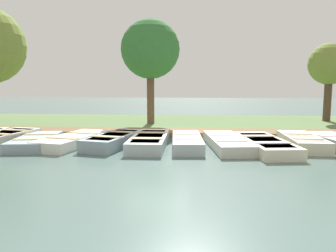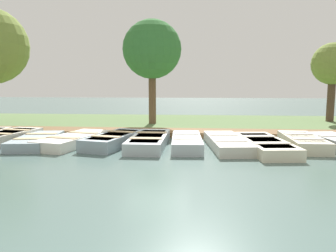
{
  "view_description": "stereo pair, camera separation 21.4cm",
  "coord_description": "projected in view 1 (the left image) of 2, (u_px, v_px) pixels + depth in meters",
  "views": [
    {
      "loc": [
        12.39,
        1.31,
        2.18
      ],
      "look_at": [
        0.54,
        0.5,
        0.65
      ],
      "focal_mm": 35.0,
      "sensor_mm": 36.0,
      "label": 1
    },
    {
      "loc": [
        12.37,
        1.53,
        2.18
      ],
      "look_at": [
        0.54,
        0.5,
        0.65
      ],
      "focal_mm": 35.0,
      "sensor_mm": 36.0,
      "label": 2
    }
  ],
  "objects": [
    {
      "name": "park_tree_left",
      "position": [
        150.0,
        50.0,
        16.31
      ],
      "size": [
        2.94,
        2.94,
        5.37
      ],
      "color": "brown",
      "rests_on": "ground_plane"
    },
    {
      "name": "rowboat_4",
      "position": [
        114.0,
        140.0,
        11.56
      ],
      "size": [
        3.21,
        1.77,
        0.44
      ],
      "rotation": [
        0.0,
        0.0,
        -0.23
      ],
      "color": "#8C9EA8",
      "rests_on": "ground_plane"
    },
    {
      "name": "rowboat_3",
      "position": [
        73.0,
        140.0,
        11.7
      ],
      "size": [
        3.45,
        1.93,
        0.38
      ],
      "rotation": [
        0.0,
        0.0,
        -0.23
      ],
      "color": "silver",
      "rests_on": "ground_plane"
    },
    {
      "name": "rowboat_2",
      "position": [
        36.0,
        141.0,
        11.57
      ],
      "size": [
        3.07,
        1.58,
        0.35
      ],
      "rotation": [
        0.0,
        0.0,
        0.14
      ],
      "color": "#8C9EA8",
      "rests_on": "ground_plane"
    },
    {
      "name": "rowboat_9",
      "position": [
        302.0,
        141.0,
        11.31
      ],
      "size": [
        2.91,
        1.16,
        0.42
      ],
      "rotation": [
        0.0,
        0.0,
        -0.02
      ],
      "color": "beige",
      "rests_on": "ground_plane"
    },
    {
      "name": "rowboat_1",
      "position": [
        6.0,
        137.0,
        12.11
      ],
      "size": [
        2.8,
        1.61,
        0.44
      ],
      "rotation": [
        0.0,
        0.0,
        -0.17
      ],
      "color": "beige",
      "rests_on": "ground_plane"
    },
    {
      "name": "rowboat_7",
      "position": [
        227.0,
        142.0,
        11.26
      ],
      "size": [
        3.52,
        1.49,
        0.37
      ],
      "rotation": [
        0.0,
        0.0,
        0.11
      ],
      "color": "beige",
      "rests_on": "ground_plane"
    },
    {
      "name": "park_tree_center",
      "position": [
        330.0,
        65.0,
        17.51
      ],
      "size": [
        2.22,
        2.22,
        4.36
      ],
      "color": "#4C3828",
      "rests_on": "ground_plane"
    },
    {
      "name": "ground_plane",
      "position": [
        156.0,
        141.0,
        12.63
      ],
      "size": [
        80.0,
        80.0,
        0.0
      ],
      "primitive_type": "plane",
      "color": "#4C6660"
    },
    {
      "name": "dock_walkway",
      "position": [
        160.0,
        133.0,
        14.01
      ],
      "size": [
        1.52,
        17.14,
        0.22
      ],
      "color": "brown",
      "rests_on": "ground_plane"
    },
    {
      "name": "rowboat_8",
      "position": [
        264.0,
        144.0,
        10.87
      ],
      "size": [
        3.66,
        1.62,
        0.38
      ],
      "rotation": [
        0.0,
        0.0,
        0.11
      ],
      "color": "beige",
      "rests_on": "ground_plane"
    },
    {
      "name": "rowboat_6",
      "position": [
        187.0,
        142.0,
        11.29
      ],
      "size": [
        3.1,
        1.14,
        0.4
      ],
      "rotation": [
        0.0,
        0.0,
        0.05
      ],
      "color": "#B2BCC1",
      "rests_on": "ground_plane"
    },
    {
      "name": "shore_bank",
      "position": [
        166.0,
        123.0,
        17.56
      ],
      "size": [
        8.0,
        24.0,
        0.17
      ],
      "color": "#567042",
      "rests_on": "ground_plane"
    },
    {
      "name": "rowboat_5",
      "position": [
        149.0,
        141.0,
        11.45
      ],
      "size": [
        3.43,
        1.19,
        0.41
      ],
      "rotation": [
        0.0,
        0.0,
        -0.0
      ],
      "color": "#B2BCC1",
      "rests_on": "ground_plane"
    }
  ]
}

